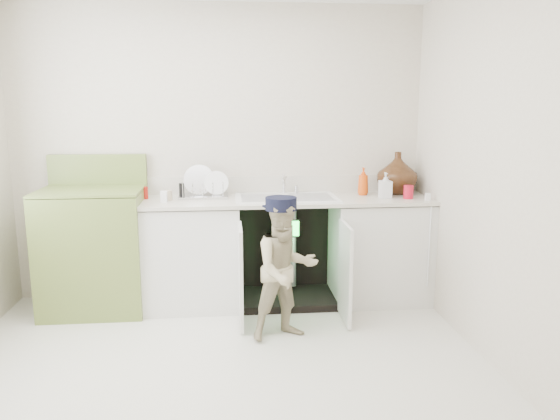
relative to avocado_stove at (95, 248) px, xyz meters
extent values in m
plane|color=beige|center=(1.03, -1.18, -0.52)|extent=(3.50, 3.50, 0.00)
cube|color=beige|center=(1.03, 0.32, 0.73)|extent=(3.50, 2.50, 0.02)
cube|color=beige|center=(1.03, -2.68, 0.73)|extent=(3.50, 2.50, 0.02)
cube|color=beige|center=(2.78, -1.18, 0.73)|extent=(2.50, 3.00, 0.02)
cube|color=silver|center=(0.78, 0.02, -0.09)|extent=(0.80, 0.60, 0.86)
cube|color=silver|center=(2.38, 0.02, -0.09)|extent=(0.80, 0.60, 0.86)
cube|color=black|center=(1.58, 0.29, -0.09)|extent=(0.80, 0.06, 0.86)
cube|color=black|center=(1.58, 0.02, -0.49)|extent=(0.80, 0.60, 0.06)
cylinder|color=gray|center=(1.51, 0.12, -0.07)|extent=(0.05, 0.05, 0.70)
cylinder|color=gray|center=(1.65, 0.12, -0.07)|extent=(0.05, 0.05, 0.70)
cylinder|color=gray|center=(1.58, 0.07, 0.10)|extent=(0.07, 0.18, 0.07)
cube|color=silver|center=(1.18, -0.48, -0.12)|extent=(0.03, 0.40, 0.76)
cube|color=silver|center=(1.98, -0.48, -0.12)|extent=(0.02, 0.40, 0.76)
cube|color=beige|center=(1.58, 0.02, 0.37)|extent=(2.44, 0.64, 0.03)
cube|color=beige|center=(1.58, 0.31, 0.46)|extent=(2.44, 0.02, 0.15)
cube|color=white|center=(1.58, 0.02, 0.38)|extent=(0.85, 0.55, 0.02)
cube|color=gray|center=(1.37, 0.02, 0.39)|extent=(0.34, 0.40, 0.01)
cube|color=gray|center=(1.78, 0.02, 0.39)|extent=(0.34, 0.40, 0.01)
cylinder|color=silver|center=(1.58, 0.24, 0.47)|extent=(0.03, 0.03, 0.17)
cylinder|color=silver|center=(1.58, 0.18, 0.55)|extent=(0.02, 0.14, 0.02)
cylinder|color=silver|center=(1.69, 0.24, 0.42)|extent=(0.04, 0.04, 0.06)
cylinder|color=white|center=(2.71, -0.29, 0.03)|extent=(0.01, 0.01, 0.70)
cube|color=white|center=(2.71, -0.20, 0.41)|extent=(0.04, 0.02, 0.06)
cube|color=silver|center=(0.89, 0.14, 0.39)|extent=(0.41, 0.27, 0.02)
cylinder|color=silver|center=(0.85, 0.16, 0.47)|extent=(0.26, 0.09, 0.25)
cylinder|color=white|center=(1.00, 0.14, 0.46)|extent=(0.20, 0.05, 0.20)
cylinder|color=silver|center=(0.72, 0.04, 0.46)|extent=(0.01, 0.01, 0.12)
cylinder|color=silver|center=(0.80, 0.04, 0.46)|extent=(0.01, 0.01, 0.12)
cylinder|color=silver|center=(0.89, 0.04, 0.46)|extent=(0.01, 0.01, 0.12)
cylinder|color=silver|center=(0.97, 0.04, 0.46)|extent=(0.01, 0.01, 0.12)
cylinder|color=silver|center=(1.05, 0.04, 0.46)|extent=(0.01, 0.01, 0.12)
imported|color=#4B2215|center=(2.56, 0.16, 0.56)|extent=(0.35, 0.35, 0.36)
imported|color=#DA470B|center=(2.25, 0.12, 0.50)|extent=(0.09, 0.09, 0.24)
imported|color=silver|center=(2.40, -0.04, 0.49)|extent=(0.10, 0.10, 0.21)
cylinder|color=red|center=(2.58, -0.10, 0.44)|extent=(0.08, 0.08, 0.11)
cylinder|color=#A2160D|center=(0.41, 0.10, 0.43)|extent=(0.05, 0.05, 0.10)
cylinder|color=#BFAA8C|center=(0.61, 0.02, 0.42)|extent=(0.06, 0.06, 0.08)
cylinder|color=black|center=(0.71, 0.14, 0.44)|extent=(0.04, 0.04, 0.12)
cube|color=white|center=(0.58, -0.08, 0.43)|extent=(0.05, 0.05, 0.09)
cube|color=olive|center=(0.00, -0.01, -0.03)|extent=(0.81, 0.65, 0.98)
cube|color=olive|center=(0.00, -0.01, 0.48)|extent=(0.81, 0.65, 0.02)
cube|color=olive|center=(0.00, 0.28, 0.61)|extent=(0.81, 0.06, 0.26)
cylinder|color=black|center=(-0.20, -0.17, 0.47)|extent=(0.18, 0.18, 0.02)
cylinder|color=silver|center=(-0.20, -0.17, 0.48)|extent=(0.21, 0.21, 0.01)
cylinder|color=black|center=(-0.20, 0.15, 0.47)|extent=(0.18, 0.18, 0.02)
cylinder|color=silver|center=(-0.20, 0.15, 0.48)|extent=(0.21, 0.21, 0.01)
cylinder|color=black|center=(0.20, -0.17, 0.47)|extent=(0.18, 0.18, 0.02)
cylinder|color=silver|center=(0.20, -0.17, 0.48)|extent=(0.21, 0.21, 0.01)
cylinder|color=black|center=(0.20, 0.15, 0.47)|extent=(0.18, 0.18, 0.02)
cylinder|color=silver|center=(0.20, 0.15, 0.48)|extent=(0.21, 0.21, 0.01)
imported|color=#C6B18E|center=(1.49, -0.72, -0.01)|extent=(0.59, 0.52, 1.02)
cylinder|color=black|center=(1.49, -0.72, 0.47)|extent=(0.28, 0.28, 0.09)
cube|color=black|center=(1.46, -0.62, 0.44)|extent=(0.19, 0.14, 0.01)
cube|color=black|center=(1.61, -0.32, 0.20)|extent=(0.07, 0.01, 0.14)
cube|color=#26F23F|center=(1.61, -0.33, 0.20)|extent=(0.06, 0.00, 0.12)
camera|label=1|loc=(1.09, -4.43, 1.16)|focal=35.00mm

